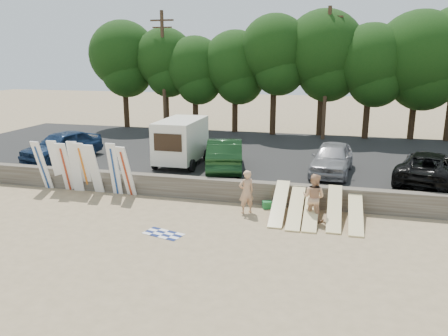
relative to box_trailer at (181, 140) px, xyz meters
The scene contains 28 objects.
ground 8.43m from the box_trailer, 50.35° to the right, with size 120.00×120.00×0.00m, color tan.
seawall 6.36m from the box_trailer, 32.24° to the right, with size 44.00×0.50×1.00m, color #6B6356.
parking_lot 6.92m from the box_trailer, 38.96° to the left, with size 44.00×14.50×0.70m, color #282828.
treeline 13.98m from the box_trailer, 57.45° to the left, with size 33.57×6.26×9.04m.
utility_poles 12.55m from the box_trailer, 53.42° to the left, with size 25.80×0.26×9.00m.
box_trailer is the anchor object (origin of this frame).
car_0 7.03m from the box_trailer, behind, with size 1.96×4.86×1.66m, color #15294A.
car_1 2.61m from the box_trailer, ahead, with size 1.74×4.98×1.64m, color black.
car_2 7.96m from the box_trailer, ahead, with size 1.84×4.57×1.56m, color gray.
car_3 12.38m from the box_trailer, ahead, with size 2.42×5.24×1.46m, color black.
surfboard_upright_0 7.08m from the box_trailer, 146.20° to the right, with size 0.50×0.06×2.60m, color white.
surfboard_upright_1 6.40m from the box_trailer, 144.92° to the right, with size 0.50×0.06×2.60m, color white.
surfboard_upright_2 6.05m from the box_trailer, 139.35° to the right, with size 0.50×0.06×2.60m, color white.
surfboard_upright_3 5.63m from the box_trailer, 136.72° to the right, with size 0.50×0.06×2.60m, color white.
surfboard_upright_4 5.29m from the box_trailer, 134.44° to the right, with size 0.50×0.06×2.60m, color white.
surfboard_upright_5 5.01m from the box_trailer, 127.43° to the right, with size 0.50×0.06×2.60m, color white.
surfboard_upright_6 4.36m from the box_trailer, 117.97° to the right, with size 0.50×0.06×2.60m, color white.
surfboard_upright_7 4.22m from the box_trailer, 108.70° to the right, with size 0.50×0.06×2.60m, color white.
surfboard_low_0 7.75m from the box_trailer, 38.61° to the right, with size 0.56×3.00×0.07m, color beige.
surfboard_low_1 8.38m from the box_trailer, 36.27° to the right, with size 0.56×3.00×0.07m, color beige.
surfboard_low_2 8.86m from the box_trailer, 33.66° to the right, with size 0.56×3.00×0.07m, color beige.
surfboard_low_3 9.54m from the box_trailer, 30.08° to the right, with size 0.56×3.00×0.07m, color beige.
surfboard_low_4 10.30m from the box_trailer, 28.12° to the right, with size 0.56×3.00×0.07m, color beige.
beachgoer_a 6.61m from the box_trailer, 45.83° to the right, with size 0.68×0.45×1.87m, color tan.
beachgoer_b 8.83m from the box_trailer, 33.41° to the right, with size 0.94×0.73×1.94m, color tan.
cooler 6.85m from the box_trailer, 36.22° to the right, with size 0.38×0.30×0.32m, color #23813E.
gear_bag 7.20m from the box_trailer, 34.15° to the right, with size 0.30×0.25×0.22m, color orange.
beach_towel 8.17m from the box_trailer, 75.52° to the right, with size 1.50×1.50×0.00m, color white.
Camera 1 is at (2.70, -15.54, 6.46)m, focal length 35.00 mm.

